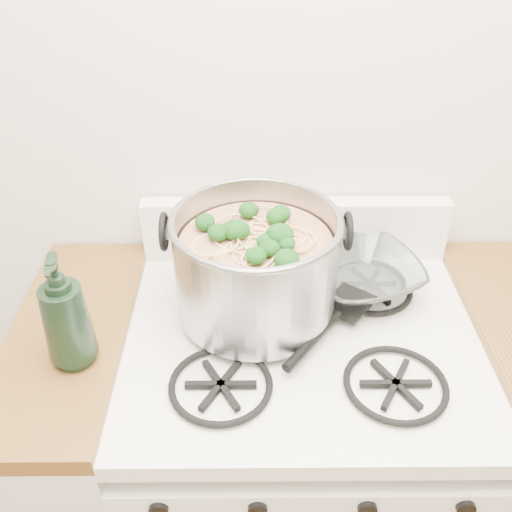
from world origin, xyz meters
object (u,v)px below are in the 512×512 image
object	(u,v)px
gas_range	(294,465)
spatula	(349,300)
glass_bowl	(360,280)
bottle	(64,312)
stock_pot	(256,267)

from	to	relation	value
gas_range	spatula	size ratio (longest dim) A/B	2.98
glass_bowl	bottle	world-z (taller)	bottle
spatula	glass_bowl	xyz separation A→B (m)	(0.03, 0.07, 0.00)
gas_range	bottle	xyz separation A→B (m)	(-0.46, -0.08, 0.61)
spatula	glass_bowl	size ratio (longest dim) A/B	2.90
spatula	glass_bowl	world-z (taller)	glass_bowl
stock_pot	bottle	size ratio (longest dim) A/B	1.54
spatula	glass_bowl	distance (m)	0.08
gas_range	spatula	xyz separation A→B (m)	(0.11, 0.08, 0.50)
stock_pot	bottle	world-z (taller)	bottle
spatula	bottle	distance (m)	0.60
spatula	bottle	xyz separation A→B (m)	(-0.57, -0.16, 0.11)
gas_range	spatula	bearing A→B (deg)	35.69
gas_range	bottle	bearing A→B (deg)	-169.89
stock_pot	bottle	bearing A→B (deg)	-156.76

